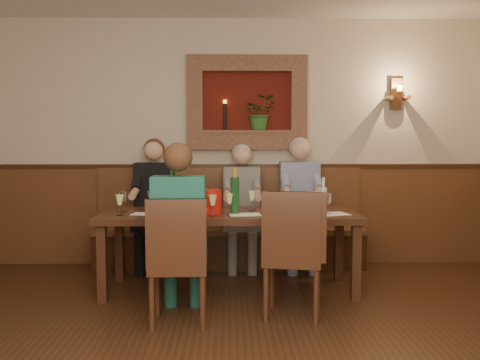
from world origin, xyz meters
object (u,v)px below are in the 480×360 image
(person_bench_mid, at_px, (242,218))
(wine_bottle_green_a, at_px, (235,194))
(person_bench_left, at_px, (154,216))
(wine_bottle_green_b, at_px, (172,195))
(bench, at_px, (230,238))
(chair_near_left, at_px, (179,287))
(chair_near_right, at_px, (293,280))
(water_bottle, at_px, (323,200))
(person_bench_right, at_px, (300,215))
(person_chair_front, at_px, (180,246))
(spittoon_bucket, at_px, (211,202))
(dining_table, at_px, (230,220))

(person_bench_mid, relative_size, wine_bottle_green_a, 3.23)
(person_bench_left, bearing_deg, person_bench_mid, 0.11)
(wine_bottle_green_b, bearing_deg, bench, 58.95)
(bench, height_order, wine_bottle_green_a, wine_bottle_green_a)
(bench, height_order, chair_near_left, bench)
(chair_near_left, relative_size, chair_near_right, 0.97)
(chair_near_right, height_order, person_bench_mid, person_bench_mid)
(chair_near_right, height_order, water_bottle, water_bottle)
(person_bench_right, distance_m, wine_bottle_green_b, 1.58)
(bench, distance_m, chair_near_right, 1.78)
(wine_bottle_green_b, relative_size, water_bottle, 1.15)
(person_bench_mid, distance_m, water_bottle, 1.32)
(person_chair_front, bearing_deg, bench, 76.97)
(chair_near_right, distance_m, person_chair_front, 0.95)
(water_bottle, bearing_deg, person_bench_right, 93.50)
(person_bench_left, xyz_separation_m, spittoon_bucket, (0.66, -0.92, 0.26))
(bench, distance_m, person_bench_right, 0.84)
(chair_near_right, relative_size, spittoon_bucket, 4.67)
(chair_near_left, height_order, wine_bottle_green_a, wine_bottle_green_a)
(dining_table, height_order, bench, bench)
(wine_bottle_green_b, distance_m, water_bottle, 1.42)
(chair_near_left, distance_m, water_bottle, 1.55)
(person_chair_front, xyz_separation_m, spittoon_bucket, (0.23, 0.69, 0.28))
(chair_near_right, relative_size, person_bench_mid, 0.75)
(bench, bearing_deg, wine_bottle_green_a, -87.27)
(person_bench_mid, xyz_separation_m, spittoon_bucket, (-0.31, -0.93, 0.29))
(person_bench_right, height_order, spittoon_bucket, person_bench_right)
(bench, xyz_separation_m, person_bench_right, (0.78, -0.11, 0.28))
(person_bench_mid, distance_m, person_chair_front, 1.70)
(person_bench_left, bearing_deg, spittoon_bucket, -54.33)
(spittoon_bucket, bearing_deg, person_bench_right, 44.04)
(person_chair_front, bearing_deg, person_bench_left, 105.16)
(person_bench_left, xyz_separation_m, person_bench_mid, (0.97, 0.00, -0.03))
(bench, distance_m, person_bench_left, 0.88)
(bench, relative_size, wine_bottle_green_b, 7.58)
(person_bench_left, height_order, person_chair_front, person_bench_left)
(dining_table, height_order, water_bottle, water_bottle)
(spittoon_bucket, relative_size, water_bottle, 0.65)
(person_chair_front, bearing_deg, person_bench_mid, 71.71)
(person_bench_mid, distance_m, wine_bottle_green_b, 1.11)
(person_bench_right, bearing_deg, person_bench_mid, 179.79)
(chair_near_right, xyz_separation_m, wine_bottle_green_a, (-0.46, 0.65, 0.63))
(wine_bottle_green_b, bearing_deg, spittoon_bucket, -18.17)
(person_bench_left, xyz_separation_m, wine_bottle_green_b, (0.29, -0.80, 0.31))
(chair_near_right, height_order, wine_bottle_green_a, wine_bottle_green_a)
(person_chair_front, height_order, spittoon_bucket, person_chair_front)
(person_bench_mid, relative_size, person_chair_front, 0.98)
(wine_bottle_green_b, bearing_deg, chair_near_right, -37.06)
(chair_near_right, bearing_deg, spittoon_bucket, 146.53)
(person_bench_right, distance_m, wine_bottle_green_a, 1.24)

